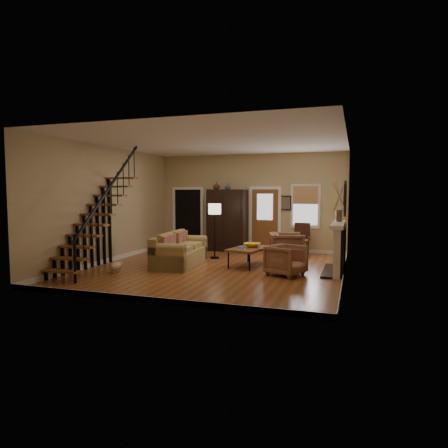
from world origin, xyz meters
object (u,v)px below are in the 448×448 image
(armchair_left, at_px, (286,260))
(floor_lamp, at_px, (215,231))
(armchair_right, at_px, (287,247))
(side_chair, at_px, (301,239))
(sofa, at_px, (180,250))
(coffee_table, at_px, (249,257))
(armoire, at_px, (227,220))

(armchair_left, height_order, floor_lamp, floor_lamp)
(armchair_right, height_order, side_chair, side_chair)
(sofa, bearing_deg, floor_lamp, 62.78)
(armchair_right, bearing_deg, sofa, 99.86)
(sofa, relative_size, armchair_right, 2.36)
(coffee_table, bearing_deg, armchair_left, -36.38)
(sofa, distance_m, armchair_left, 3.04)
(armoire, bearing_deg, side_chair, -4.48)
(side_chair, bearing_deg, coffee_table, -114.75)
(armchair_left, distance_m, armchair_right, 1.82)
(armoire, xyz_separation_m, armchair_left, (2.61, -3.43, -0.68))
(armoire, xyz_separation_m, sofa, (-0.40, -2.98, -0.64))
(coffee_table, height_order, armchair_right, armchair_right)
(armoire, distance_m, coffee_table, 3.07)
(coffee_table, xyz_separation_m, side_chair, (1.10, 2.38, 0.26))
(armoire, height_order, side_chair, armoire)
(floor_lamp, height_order, side_chair, floor_lamp)
(armoire, relative_size, armchair_left, 2.60)
(armoire, height_order, armchair_right, armoire)
(armchair_left, height_order, side_chair, side_chair)
(armoire, distance_m, sofa, 3.07)
(coffee_table, distance_m, armchair_left, 1.44)
(armoire, height_order, armchair_left, armoire)
(sofa, bearing_deg, armchair_left, -13.98)
(floor_lamp, bearing_deg, coffee_table, -35.62)
(side_chair, bearing_deg, armchair_right, -99.00)
(armoire, bearing_deg, coffee_table, -60.63)
(armoire, distance_m, armchair_left, 4.36)
(armoire, distance_m, side_chair, 2.61)
(sofa, xyz_separation_m, armchair_right, (2.73, 1.35, 0.02))
(armchair_left, relative_size, armchair_right, 0.86)
(armoire, relative_size, coffee_table, 1.58)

